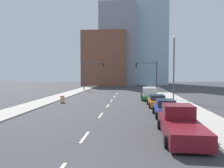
# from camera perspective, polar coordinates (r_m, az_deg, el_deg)

# --- Properties ---
(sidewalk_left) EXTENTS (3.20, 97.10, 0.12)m
(sidewalk_left) POSITION_cam_1_polar(r_m,az_deg,el_deg) (55.86, -7.19, -1.21)
(sidewalk_left) COLOR #ADA89E
(sidewalk_left) RESTS_ON ground
(sidewalk_right) EXTENTS (3.20, 97.10, 0.12)m
(sidewalk_right) POSITION_cam_1_polar(r_m,az_deg,el_deg) (54.92, 11.61, -1.31)
(sidewalk_right) COLOR #ADA89E
(sidewalk_right) RESTS_ON ground
(lane_stripe_at_7m) EXTENTS (0.16, 2.40, 0.01)m
(lane_stripe_at_7m) POSITION_cam_1_polar(r_m,az_deg,el_deg) (13.90, -7.12, -13.51)
(lane_stripe_at_7m) COLOR beige
(lane_stripe_at_7m) RESTS_ON ground
(lane_stripe_at_14m) EXTENTS (0.16, 2.40, 0.01)m
(lane_stripe_at_14m) POSITION_cam_1_polar(r_m,az_deg,el_deg) (20.52, -2.98, -8.17)
(lane_stripe_at_14m) COLOR beige
(lane_stripe_at_14m) RESTS_ON ground
(lane_stripe_at_20m) EXTENTS (0.16, 2.40, 0.01)m
(lane_stripe_at_20m) POSITION_cam_1_polar(r_m,az_deg,el_deg) (26.44, -1.12, -5.71)
(lane_stripe_at_20m) COLOR beige
(lane_stripe_at_20m) RESTS_ON ground
(lane_stripe_at_25m) EXTENTS (0.16, 2.40, 0.01)m
(lane_stripe_at_25m) POSITION_cam_1_polar(r_m,az_deg,el_deg) (31.47, -0.11, -4.35)
(lane_stripe_at_25m) COLOR beige
(lane_stripe_at_25m) RESTS_ON ground
(lane_stripe_at_31m) EXTENTS (0.16, 2.40, 0.01)m
(lane_stripe_at_31m) POSITION_cam_1_polar(r_m,az_deg,el_deg) (36.78, 0.66, -3.32)
(lane_stripe_at_31m) COLOR beige
(lane_stripe_at_31m) RESTS_ON ground
(lane_stripe_at_36m) EXTENTS (0.16, 2.40, 0.01)m
(lane_stripe_at_36m) POSITION_cam_1_polar(r_m,az_deg,el_deg) (42.23, 1.24, -2.54)
(lane_stripe_at_36m) COLOR beige
(lane_stripe_at_36m) RESTS_ON ground
(building_brick_left) EXTENTS (14.00, 16.00, 17.41)m
(building_brick_left) POSITION_cam_1_polar(r_m,az_deg,el_deg) (75.62, -1.63, 6.39)
(building_brick_left) COLOR brown
(building_brick_left) RESTS_ON ground
(building_office_center) EXTENTS (12.00, 20.00, 26.83)m
(building_office_center) POSITION_cam_1_polar(r_m,az_deg,el_deg) (79.64, 1.83, 9.61)
(building_office_center) COLOR gray
(building_office_center) RESTS_ON ground
(building_glass_right) EXTENTS (13.00, 20.00, 37.18)m
(building_glass_right) POSITION_cam_1_polar(r_m,az_deg,el_deg) (84.42, 9.09, 12.74)
(building_glass_right) COLOR #99B7CC
(building_glass_right) RESTS_ON ground
(traffic_signal_left) EXTENTS (4.83, 0.35, 6.68)m
(traffic_signal_left) POSITION_cam_1_polar(r_m,az_deg,el_deg) (50.49, -5.88, 3.25)
(traffic_signal_left) COLOR #38383D
(traffic_signal_left) RESTS_ON ground
(traffic_signal_right) EXTENTS (4.83, 0.35, 6.68)m
(traffic_signal_right) POSITION_cam_1_polar(r_m,az_deg,el_deg) (49.74, 10.05, 3.23)
(traffic_signal_right) COLOR #38383D
(traffic_signal_right) RESTS_ON ground
(traffic_barrel) EXTENTS (0.56, 0.56, 0.95)m
(traffic_barrel) POSITION_cam_1_polar(r_m,az_deg,el_deg) (29.80, -12.84, -3.91)
(traffic_barrel) COLOR orange
(traffic_barrel) RESTS_ON ground
(street_lamp) EXTENTS (0.44, 0.44, 9.37)m
(street_lamp) POSITION_cam_1_polar(r_m,az_deg,el_deg) (33.39, 15.86, 5.18)
(street_lamp) COLOR #4C4C51
(street_lamp) RESTS_ON ground
(pickup_truck_maroon) EXTENTS (2.53, 6.44, 1.88)m
(pickup_truck_maroon) POSITION_cam_1_polar(r_m,az_deg,el_deg) (14.28, 17.33, -10.00)
(pickup_truck_maroon) COLOR maroon
(pickup_truck_maroon) RESTS_ON ground
(sedan_blue) EXTENTS (2.06, 4.35, 1.54)m
(sedan_blue) POSITION_cam_1_polar(r_m,az_deg,el_deg) (20.55, 13.75, -6.27)
(sedan_blue) COLOR navy
(sedan_blue) RESTS_ON ground
(sedan_orange) EXTENTS (2.18, 4.73, 1.38)m
(sedan_orange) POSITION_cam_1_polar(r_m,az_deg,el_deg) (26.49, 11.65, -4.37)
(sedan_orange) COLOR orange
(sedan_orange) RESTS_ON ground
(box_truck_green) EXTENTS (2.62, 5.93, 1.80)m
(box_truck_green) POSITION_cam_1_polar(r_m,az_deg,el_deg) (33.33, 9.76, -2.49)
(box_truck_green) COLOR #1E6033
(box_truck_green) RESTS_ON ground
(sedan_navy) EXTENTS (2.36, 4.56, 1.44)m
(sedan_navy) POSITION_cam_1_polar(r_m,az_deg,el_deg) (40.55, 9.42, -1.86)
(sedan_navy) COLOR #141E47
(sedan_navy) RESTS_ON ground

